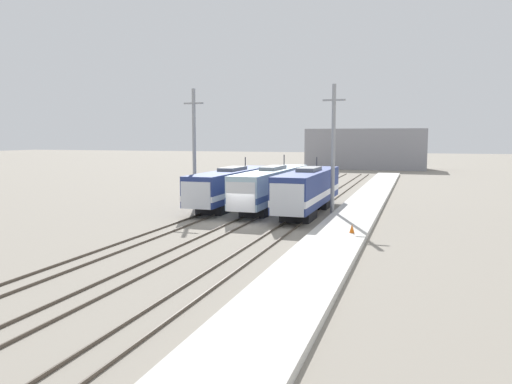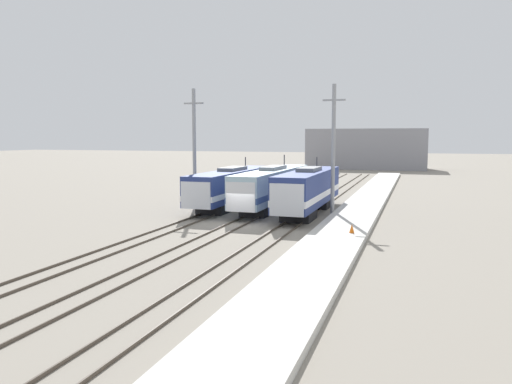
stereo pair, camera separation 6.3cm
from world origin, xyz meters
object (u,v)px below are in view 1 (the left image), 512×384
(locomotive_center, at_px, (272,187))
(catenary_tower_right, at_px, (333,149))
(catenary_tower_left, at_px, (194,148))
(traffic_cone, at_px, (352,228))
(locomotive_far_left, at_px, (231,187))
(locomotive_far_right, at_px, (308,190))

(locomotive_center, bearing_deg, catenary_tower_right, -21.79)
(catenary_tower_left, xyz_separation_m, traffic_cone, (17.00, -10.18, -5.41))
(locomotive_far_left, xyz_separation_m, locomotive_center, (4.28, 0.27, 0.07))
(locomotive_center, xyz_separation_m, catenary_tower_left, (-7.29, -2.65, 3.94))
(locomotive_far_left, relative_size, traffic_cone, 29.14)
(locomotive_far_left, height_order, locomotive_center, locomotive_center)
(catenary_tower_left, relative_size, catenary_tower_right, 1.00)
(locomotive_center, distance_m, locomotive_far_right, 5.01)
(locomotive_far_left, distance_m, locomotive_far_right, 8.88)
(locomotive_far_left, relative_size, catenary_tower_right, 1.53)
(locomotive_far_left, relative_size, catenary_tower_left, 1.53)
(locomotive_center, relative_size, catenary_tower_right, 1.65)
(traffic_cone, bearing_deg, catenary_tower_right, 106.90)
(locomotive_far_right, bearing_deg, traffic_cone, -62.03)
(locomotive_center, bearing_deg, traffic_cone, -52.86)
(traffic_cone, bearing_deg, locomotive_center, 127.14)
(catenary_tower_right, relative_size, traffic_cone, 19.05)
(locomotive_center, xyz_separation_m, catenary_tower_right, (6.62, -2.65, 3.94))
(catenary_tower_right, bearing_deg, catenary_tower_left, 180.00)
(locomotive_far_left, distance_m, catenary_tower_right, 11.86)
(catenary_tower_left, bearing_deg, catenary_tower_right, 0.00)
(catenary_tower_right, bearing_deg, locomotive_center, 158.21)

